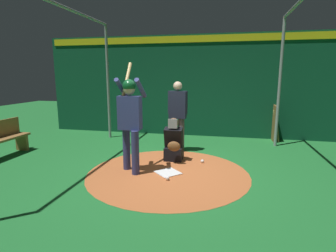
{
  "coord_description": "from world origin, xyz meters",
  "views": [
    {
      "loc": [
        4.91,
        1.07,
        1.91
      ],
      "look_at": [
        0.0,
        0.0,
        0.95
      ],
      "focal_mm": 28.62,
      "sensor_mm": 36.0,
      "label": 1
    }
  ],
  "objects": [
    {
      "name": "batter",
      "position": [
        0.05,
        -0.74,
        1.12
      ],
      "size": [
        0.68,
        0.49,
        2.16
      ],
      "color": "navy",
      "rests_on": "ground"
    },
    {
      "name": "back_wall",
      "position": [
        -3.57,
        0.0,
        1.58
      ],
      "size": [
        0.23,
        9.54,
        3.13
      ],
      "color": "#0F472D",
      "rests_on": "ground"
    },
    {
      "name": "umpire",
      "position": [
        -1.57,
        -0.1,
        0.99
      ],
      "size": [
        0.22,
        0.49,
        1.76
      ],
      "color": "#4C4C51",
      "rests_on": "ground"
    },
    {
      "name": "cage_frame",
      "position": [
        0.0,
        0.0,
        2.31
      ],
      "size": [
        5.41,
        4.94,
        3.38
      ],
      "color": "gray",
      "rests_on": "ground"
    },
    {
      "name": "home_plate",
      "position": [
        0.0,
        0.0,
        0.01
      ],
      "size": [
        0.59,
        0.59,
        0.01
      ],
      "primitive_type": "cube",
      "rotation": [
        0.0,
        0.0,
        0.79
      ],
      "color": "white",
      "rests_on": "dirt_circle"
    },
    {
      "name": "baseball_0",
      "position": [
        0.36,
        0.07,
        0.04
      ],
      "size": [
        0.07,
        0.07,
        0.07
      ],
      "primitive_type": "sphere",
      "color": "white",
      "rests_on": "dirt_circle"
    },
    {
      "name": "bat_rack",
      "position": [
        -3.33,
        2.49,
        0.5
      ],
      "size": [
        0.7,
        0.21,
        1.05
      ],
      "color": "olive",
      "rests_on": "ground"
    },
    {
      "name": "baseball_2",
      "position": [
        -0.77,
        0.61,
        0.04
      ],
      "size": [
        0.07,
        0.07,
        0.07
      ],
      "primitive_type": "sphere",
      "color": "white",
      "rests_on": "dirt_circle"
    },
    {
      "name": "catcher",
      "position": [
        -0.83,
        -0.05,
        0.39
      ],
      "size": [
        0.58,
        0.4,
        0.98
      ],
      "color": "black",
      "rests_on": "ground"
    },
    {
      "name": "dirt_circle",
      "position": [
        0.0,
        0.0,
        0.0
      ],
      "size": [
        3.18,
        3.18,
        0.01
      ],
      "primitive_type": "cylinder",
      "color": "#B76033",
      "rests_on": "ground"
    },
    {
      "name": "baseball_1",
      "position": [
        -0.8,
        -0.04,
        0.04
      ],
      "size": [
        0.07,
        0.07,
        0.07
      ],
      "primitive_type": "sphere",
      "color": "white",
      "rests_on": "dirt_circle"
    },
    {
      "name": "ground_plane",
      "position": [
        0.0,
        0.0,
        0.0
      ],
      "size": [
        25.54,
        25.54,
        0.0
      ],
      "primitive_type": "plane",
      "color": "#1E6B2D"
    }
  ]
}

